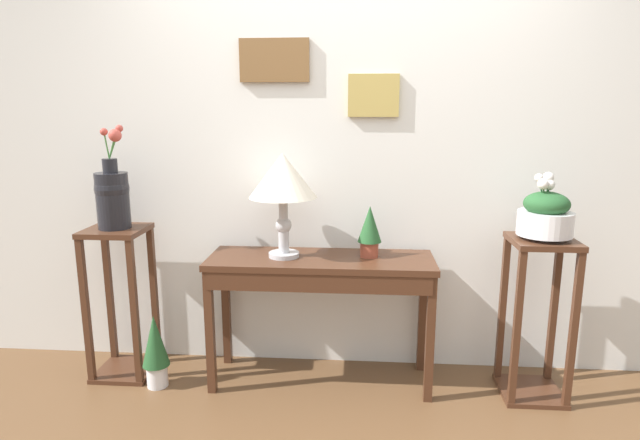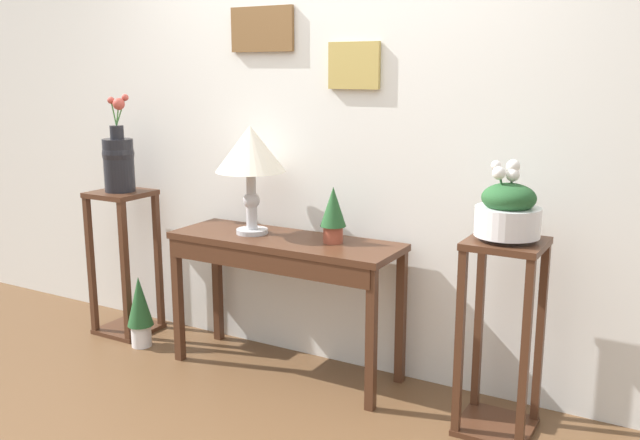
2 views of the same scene
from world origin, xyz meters
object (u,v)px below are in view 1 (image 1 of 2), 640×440
Objects in this scene: potted_plant_on_console at (370,229)px; pedestal_stand_left at (121,302)px; flower_vase_tall_left at (112,193)px; potted_plant_floor at (155,348)px; table_lamp at (283,179)px; pedestal_stand_right at (536,319)px; planter_bowl_wide_right at (546,215)px; console_table at (320,277)px.

pedestal_stand_left is (-1.44, -0.04, -0.46)m from potted_plant_on_console.
pedestal_stand_left is 0.65m from flower_vase_tall_left.
flower_vase_tall_left is at bearing 149.57° from potted_plant_floor.
table_lamp reaches higher than pedestal_stand_right.
pedestal_stand_left is 0.36m from potted_plant_floor.
pedestal_stand_right is at bearing -6.37° from potted_plant_on_console.
planter_bowl_wide_right is at bearing -6.38° from potted_plant_on_console.
pedestal_stand_right is (2.35, -0.07, -0.00)m from pedestal_stand_left.
potted_plant_on_console is 1.02m from pedestal_stand_right.
potted_plant_on_console is 1.38m from potted_plant_floor.
pedestal_stand_left reaches higher than console_table.
flower_vase_tall_left is (0.00, -0.00, 0.65)m from pedestal_stand_left.
flower_vase_tall_left reaches higher than planter_bowl_wide_right.
planter_bowl_wide_right is (-0.00, -0.00, 0.58)m from pedestal_stand_right.
flower_vase_tall_left is (-0.97, 0.00, -0.09)m from table_lamp.
console_table reaches higher than potted_plant_floor.
planter_bowl_wide_right is (2.35, -0.07, 0.58)m from pedestal_stand_left.
pedestal_stand_right is 2.58× the size of planter_bowl_wide_right.
console_table is 2.17× the size of table_lamp.
potted_plant_on_console is at bearing 1.45° from flower_vase_tall_left.
potted_plant_on_console is 0.83× the size of planter_bowl_wide_right.
table_lamp is 0.65× the size of pedestal_stand_right.
pedestal_stand_left is at bearing 178.41° from pedestal_stand_right.
table_lamp is at bearing 11.10° from potted_plant_floor.
planter_bowl_wide_right is at bearing 2.18° from potted_plant_floor.
pedestal_stand_left is (-1.17, 0.03, -0.20)m from console_table.
potted_plant_floor is (-1.20, -0.18, -0.67)m from potted_plant_on_console.
table_lamp is at bearing -0.19° from flower_vase_tall_left.
planter_bowl_wide_right is 2.24m from potted_plant_floor.
flower_vase_tall_left reaches higher than potted_plant_floor.
potted_plant_on_console is (0.27, 0.06, 0.26)m from console_table.
table_lamp reaches higher than potted_plant_on_console.
potted_plant_on_console reaches higher than potted_plant_floor.
console_table is at bearing -6.73° from table_lamp.
console_table is 1.19m from pedestal_stand_right.
potted_plant_on_console reaches higher than pedestal_stand_left.
console_table is 1.26m from flower_vase_tall_left.
pedestal_stand_left is 1.55× the size of flower_vase_tall_left.
potted_plant_floor is (0.25, -0.14, -0.86)m from flower_vase_tall_left.
planter_bowl_wide_right is (1.38, -0.06, -0.16)m from table_lamp.
planter_bowl_wide_right is at bearing -1.58° from flower_vase_tall_left.
flower_vase_tall_left is (-1.44, -0.04, 0.19)m from potted_plant_on_console.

